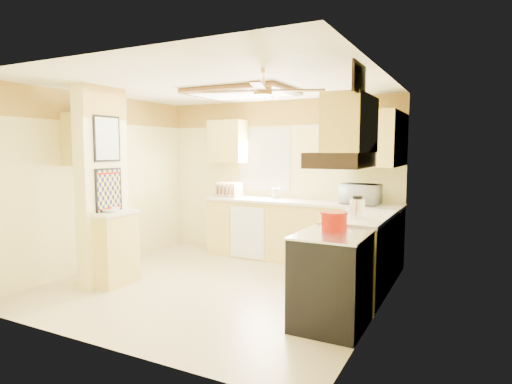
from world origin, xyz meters
The scene contains 34 objects.
floor centered at (0.00, 0.00, 0.00)m, with size 4.00×4.00×0.00m, color #D0B990.
ceiling centered at (0.00, 0.00, 2.50)m, with size 4.00×4.00×0.00m, color white.
wall_back centered at (0.00, 1.90, 1.25)m, with size 4.00×4.00×0.00m, color #FCEF9A.
wall_front centered at (0.00, -1.90, 1.25)m, with size 4.00×4.00×0.00m, color #FCEF9A.
wall_left centered at (-2.00, 0.00, 1.25)m, with size 3.80×3.80×0.00m, color #FCEF9A.
wall_right centered at (2.00, 0.00, 1.25)m, with size 3.80×3.80×0.00m, color #FCEF9A.
wallpaper_border centered at (0.00, 1.88, 2.30)m, with size 4.00×0.02×0.40m, color #FFCD4B.
partition_column centered at (-1.35, -0.55, 1.25)m, with size 0.20×0.70×2.50m, color #FCEF9A.
partition_ledge centered at (-1.13, -0.55, 0.45)m, with size 0.25×0.55×0.90m, color #E6C96F.
ledge_top centered at (-1.13, -0.55, 0.92)m, with size 0.28×0.58×0.04m, color white.
lower_cabinets_back centered at (0.50, 1.60, 0.45)m, with size 3.00×0.60×0.90m, color #E6C96F.
lower_cabinets_right centered at (1.70, 0.60, 0.45)m, with size 0.60×1.40×0.90m, color #E6C96F.
countertop_back centered at (0.50, 1.59, 0.92)m, with size 3.04×0.64×0.04m, color white.
countertop_right centered at (1.69, 0.60, 0.92)m, with size 0.64×1.44×0.04m, color white.
dishwasher_panel centered at (-0.25, 1.29, 0.43)m, with size 0.58×0.02×0.80m, color white.
window centered at (-0.25, 1.89, 1.55)m, with size 0.92×0.02×1.02m.
upper_cab_back_left centered at (-0.85, 1.72, 1.85)m, with size 0.60×0.35×0.70m, color #E6C96F.
upper_cab_back_right centered at (1.55, 1.72, 1.85)m, with size 0.90×0.35×0.70m, color #E6C96F.
upper_cab_right centered at (1.82, 1.25, 1.85)m, with size 0.35×1.00×0.70m, color #E6C96F.
upper_cab_left_wall centered at (-1.82, -0.25, 1.85)m, with size 0.35×0.75×0.70m, color #E6C96F.
upper_cab_over_stove centered at (1.82, -0.55, 1.95)m, with size 0.35×0.76×0.52m, color #E6C96F.
stove centered at (1.67, -0.55, 0.46)m, with size 0.68×0.77×0.92m.
range_hood centered at (1.74, -0.55, 1.62)m, with size 0.50×0.76×0.14m, color black.
poster_menu centered at (-1.24, -0.55, 1.85)m, with size 0.02×0.42×0.57m.
poster_nashville centered at (-1.24, -0.55, 1.20)m, with size 0.02×0.42×0.57m.
ceiling_light_panel centered at (0.10, 0.50, 2.46)m, with size 1.35×0.95×0.06m.
ceiling_fan centered at (1.00, -0.70, 2.29)m, with size 1.15×1.15×0.26m.
vent_grate centered at (1.98, -0.90, 2.30)m, with size 0.02×0.40×0.25m, color black.
microwave centered at (1.42, 1.60, 1.08)m, with size 0.52×0.35×0.29m, color white.
bowl centered at (-1.17, -0.60, 0.97)m, with size 0.21×0.21×0.05m, color white.
dutch_oven centered at (1.63, -0.36, 1.01)m, with size 0.28×0.28×0.19m.
kettle centered at (1.69, 0.32, 1.06)m, with size 0.17×0.17×0.26m.
dish_rack centered at (-0.75, 1.58, 1.02)m, with size 0.41×0.31×0.23m.
utensil_crock centered at (0.05, 1.71, 1.02)m, with size 0.13×0.13×0.25m.
Camera 1 is at (2.86, -4.47, 1.72)m, focal length 30.00 mm.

